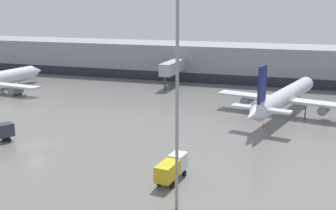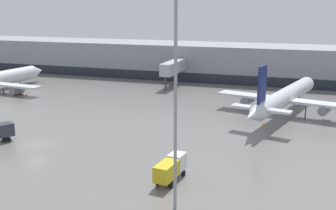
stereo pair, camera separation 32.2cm
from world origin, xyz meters
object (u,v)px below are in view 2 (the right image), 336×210
(parked_jet_1, at_px, (285,97))
(apron_light_mast_1, at_px, (176,32))
(traffic_cone_3, at_px, (264,125))
(service_truck_0, at_px, (171,168))
(traffic_cone_2, at_px, (26,95))

(parked_jet_1, height_order, apron_light_mast_1, apron_light_mast_1)
(traffic_cone_3, distance_m, apron_light_mast_1, 35.65)
(parked_jet_1, xyz_separation_m, service_truck_0, (-9.80, -33.28, -1.77))
(apron_light_mast_1, bearing_deg, traffic_cone_3, 81.36)
(service_truck_0, xyz_separation_m, traffic_cone_2, (-43.36, 32.20, -1.24))
(service_truck_0, height_order, apron_light_mast_1, apron_light_mast_1)
(parked_jet_1, bearing_deg, service_truck_0, 177.00)
(traffic_cone_2, height_order, apron_light_mast_1, apron_light_mast_1)
(service_truck_0, bearing_deg, parked_jet_1, -10.41)
(parked_jet_1, xyz_separation_m, traffic_cone_2, (-53.15, -1.08, -3.01))
(apron_light_mast_1, bearing_deg, traffic_cone_2, 140.08)
(service_truck_0, distance_m, traffic_cone_3, 26.19)
(traffic_cone_2, distance_m, apron_light_mast_1, 61.97)
(service_truck_0, bearing_deg, traffic_cone_2, 59.39)
(traffic_cone_2, xyz_separation_m, apron_light_mast_1, (45.85, -38.36, 16.35))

